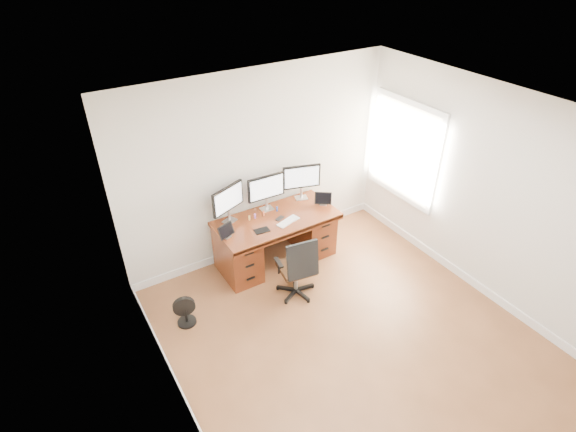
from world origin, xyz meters
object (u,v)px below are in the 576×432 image
office_chair (297,277)px  keyboard (286,223)px  desk (276,237)px  monitor_center (266,188)px  floor_fan (185,311)px

office_chair → keyboard: size_ratio=3.42×
desk → office_chair: 0.80m
desk → office_chair: office_chair is taller
office_chair → monitor_center: size_ratio=1.70×
office_chair → floor_fan: 1.47m
floor_fan → monitor_center: (1.57, 0.73, 0.89)m
desk → floor_fan: 1.66m
desk → monitor_center: size_ratio=3.09×
desk → keyboard: keyboard is taller
keyboard → office_chair: bearing=-125.9°
monitor_center → keyboard: 0.55m
monitor_center → office_chair: bearing=-96.1°
floor_fan → desk: bearing=30.4°
desk → keyboard: size_ratio=6.21×
monitor_center → keyboard: bearing=-82.2°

